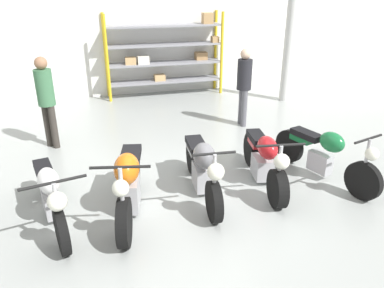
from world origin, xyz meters
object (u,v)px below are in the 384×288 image
at_px(motorcycle_white, 50,193).
at_px(motorcycle_orange, 129,183).
at_px(motorcycle_red, 264,159).
at_px(motorcycle_grey, 202,167).
at_px(motorcycle_green, 324,153).
at_px(shelving_rack, 167,53).
at_px(person_browsing, 244,81).
at_px(person_near_rack, 46,95).

bearing_deg(motorcycle_white, motorcycle_orange, 75.52).
distance_m(motorcycle_orange, motorcycle_red, 2.18).
height_order(motorcycle_grey, motorcycle_green, motorcycle_grey).
height_order(motorcycle_white, motorcycle_grey, motorcycle_grey).
bearing_deg(motorcycle_orange, shelving_rack, 175.01).
height_order(shelving_rack, motorcycle_grey, shelving_rack).
height_order(motorcycle_orange, motorcycle_red, motorcycle_orange).
xyz_separation_m(motorcycle_white, motorcycle_red, (3.19, 0.23, -0.02)).
distance_m(shelving_rack, motorcycle_white, 6.54).
xyz_separation_m(shelving_rack, motorcycle_green, (1.37, -5.72, -0.74)).
bearing_deg(motorcycle_green, motorcycle_orange, -103.04).
bearing_deg(shelving_rack, person_browsing, -69.95).
distance_m(motorcycle_orange, motorcycle_grey, 1.14).
distance_m(person_browsing, person_near_rack, 4.09).
xyz_separation_m(shelving_rack, motorcycle_red, (0.35, -5.61, -0.76)).
xyz_separation_m(motorcycle_white, person_near_rack, (-0.17, 2.71, 0.60)).
relative_size(motorcycle_white, person_near_rack, 1.15).
distance_m(motorcycle_red, person_near_rack, 4.22).
height_order(shelving_rack, motorcycle_white, shelving_rack).
bearing_deg(person_near_rack, motorcycle_orange, 70.07).
bearing_deg(motorcycle_orange, motorcycle_grey, 112.52).
bearing_deg(motorcycle_green, person_browsing, 169.94).
relative_size(motorcycle_orange, motorcycle_grey, 1.00).
bearing_deg(motorcycle_green, shelving_rack, 177.56).
bearing_deg(motorcycle_green, motorcycle_red, -112.03).
xyz_separation_m(motorcycle_white, motorcycle_grey, (2.15, 0.17, 0.02)).
relative_size(shelving_rack, motorcycle_white, 1.62).
height_order(motorcycle_white, person_near_rack, person_near_rack).
xyz_separation_m(person_browsing, person_near_rack, (-4.09, -0.16, 0.04)).
bearing_deg(motorcycle_green, motorcycle_white, -104.18).
height_order(motorcycle_red, person_near_rack, person_near_rack).
relative_size(motorcycle_grey, person_near_rack, 1.15).
xyz_separation_m(motorcycle_red, motorcycle_green, (1.01, -0.11, 0.03)).
relative_size(motorcycle_grey, motorcycle_green, 0.99).
distance_m(motorcycle_orange, person_near_rack, 3.05).
height_order(motorcycle_red, person_browsing, person_browsing).
relative_size(motorcycle_white, motorcycle_green, 0.99).
bearing_deg(motorcycle_red, shelving_rack, -167.76).
height_order(motorcycle_grey, motorcycle_red, motorcycle_grey).
xyz_separation_m(motorcycle_grey, person_browsing, (1.77, 2.69, 0.55)).
height_order(shelving_rack, motorcycle_green, shelving_rack).
xyz_separation_m(motorcycle_orange, motorcycle_green, (3.17, 0.16, -0.02)).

